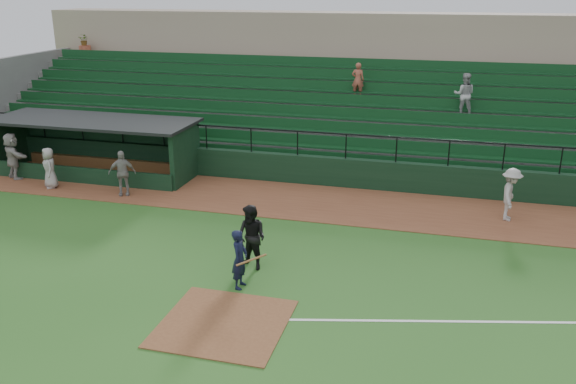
# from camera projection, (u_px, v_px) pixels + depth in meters

# --- Properties ---
(ground) EXTENTS (90.00, 90.00, 0.00)m
(ground) POSITION_uv_depth(u_px,v_px,m) (238.00, 304.00, 15.54)
(ground) COLOR #25551B
(ground) RESTS_ON ground
(warning_track) EXTENTS (40.00, 4.00, 0.03)m
(warning_track) POSITION_uv_depth(u_px,v_px,m) (309.00, 202.00, 22.84)
(warning_track) COLOR brown
(warning_track) RESTS_ON ground
(home_plate_dirt) EXTENTS (3.00, 3.00, 0.03)m
(home_plate_dirt) POSITION_uv_depth(u_px,v_px,m) (224.00, 323.00, 14.62)
(home_plate_dirt) COLOR brown
(home_plate_dirt) RESTS_ON ground
(foul_line) EXTENTS (17.49, 4.44, 0.01)m
(foul_line) POSITION_uv_depth(u_px,v_px,m) (564.00, 323.00, 14.66)
(foul_line) COLOR white
(foul_line) RESTS_ON ground
(stadium_structure) EXTENTS (38.00, 13.08, 6.40)m
(stadium_structure) POSITION_uv_depth(u_px,v_px,m) (348.00, 102.00, 29.82)
(stadium_structure) COLOR black
(stadium_structure) RESTS_ON ground
(dugout) EXTENTS (8.90, 3.20, 2.42)m
(dugout) POSITION_uv_depth(u_px,v_px,m) (100.00, 142.00, 26.24)
(dugout) COLOR black
(dugout) RESTS_ON ground
(batter_at_plate) EXTENTS (1.00, 0.68, 1.67)m
(batter_at_plate) POSITION_uv_depth(u_px,v_px,m) (240.00, 259.00, 16.14)
(batter_at_plate) COLOR black
(batter_at_plate) RESTS_ON ground
(umpire) EXTENTS (1.13, 1.01, 1.91)m
(umpire) POSITION_uv_depth(u_px,v_px,m) (252.00, 238.00, 17.21)
(umpire) COLOR black
(umpire) RESTS_ON ground
(runner) EXTENTS (0.84, 1.28, 1.86)m
(runner) POSITION_uv_depth(u_px,v_px,m) (511.00, 194.00, 20.76)
(runner) COLOR #ACA6A1
(runner) RESTS_ON warning_track
(dugout_player_a) EXTENTS (1.13, 0.81, 1.78)m
(dugout_player_a) POSITION_uv_depth(u_px,v_px,m) (122.00, 173.00, 23.26)
(dugout_player_a) COLOR gray
(dugout_player_a) RESTS_ON warning_track
(dugout_player_b) EXTENTS (0.93, 0.95, 1.65)m
(dugout_player_b) POSITION_uv_depth(u_px,v_px,m) (49.00, 168.00, 24.15)
(dugout_player_b) COLOR #A6A09B
(dugout_player_b) RESTS_ON warning_track
(dugout_player_c) EXTENTS (1.86, 1.43, 1.96)m
(dugout_player_c) POSITION_uv_depth(u_px,v_px,m) (12.00, 156.00, 25.28)
(dugout_player_c) COLOR #ABA5A0
(dugout_player_c) RESTS_ON warning_track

